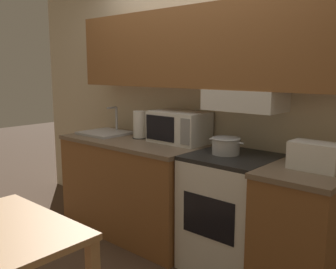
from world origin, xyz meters
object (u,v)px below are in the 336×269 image
stove_range (231,212)px  sink_basin (105,132)px  paper_towel_roll (140,125)px  microwave (179,127)px  toaster (315,156)px  cooking_pot (226,145)px

stove_range → sink_basin: size_ratio=1.99×
sink_basin → paper_towel_roll: size_ratio=1.76×
microwave → sink_basin: microwave is taller
stove_range → paper_towel_roll: paper_towel_roll is taller
microwave → paper_towel_roll: 0.43m
sink_basin → microwave: bearing=9.8°
stove_range → microwave: (-0.63, 0.12, 0.59)m
stove_range → paper_towel_roll: (-1.05, 0.04, 0.58)m
toaster → paper_towel_roll: size_ratio=1.25×
cooking_pot → paper_towel_roll: 0.99m
microwave → sink_basin: bearing=-170.2°
toaster → paper_towel_roll: bearing=178.3°
cooking_pot → sink_basin: 1.41m
toaster → cooking_pot: bearing=179.2°
stove_range → cooking_pot: (-0.07, 0.01, 0.52)m
stove_range → microwave: size_ratio=1.75×
sink_basin → cooking_pot: bearing=1.2°
toaster → sink_basin: (-2.09, -0.02, -0.07)m
sink_basin → paper_towel_roll: bearing=9.2°
microwave → toaster: size_ratio=1.60×
stove_range → toaster: (0.62, -0.00, 0.54)m
stove_range → microwave: 0.88m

